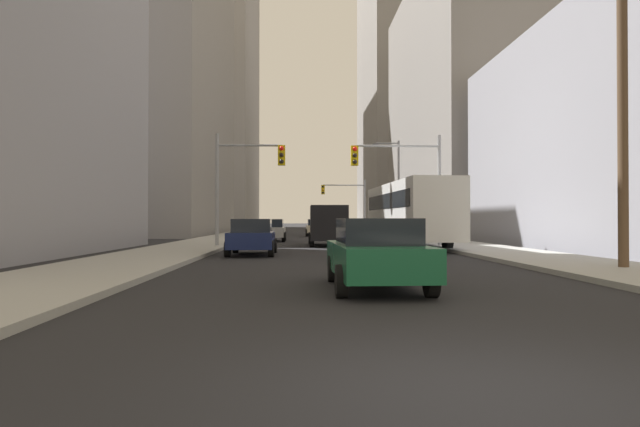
# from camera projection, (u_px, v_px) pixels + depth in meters

# --- Properties ---
(ground_plane) EXTENTS (400.00, 400.00, 0.00)m
(ground_plane) POSITION_uv_depth(u_px,v_px,m) (487.00, 397.00, 4.50)
(ground_plane) COLOR black
(sidewalk_left) EXTENTS (3.90, 160.00, 0.15)m
(sidewalk_left) POSITION_uv_depth(u_px,v_px,m) (243.00, 233.00, 54.18)
(sidewalk_left) COLOR #9E9E99
(sidewalk_left) RESTS_ON ground
(sidewalk_right) EXTENTS (3.90, 160.00, 0.15)m
(sidewalk_right) POSITION_uv_depth(u_px,v_px,m) (385.00, 233.00, 54.74)
(sidewalk_right) COLOR #9E9E99
(sidewalk_right) RESTS_ON ground
(city_bus) EXTENTS (2.95, 11.59, 3.40)m
(city_bus) POSITION_uv_depth(u_px,v_px,m) (409.00, 211.00, 28.66)
(city_bus) COLOR silver
(city_bus) RESTS_ON ground
(cargo_van_black) EXTENTS (2.16, 5.24, 2.26)m
(cargo_van_black) POSITION_uv_depth(u_px,v_px,m) (328.00, 223.00, 30.59)
(cargo_van_black) COLOR black
(cargo_van_black) RESTS_ON ground
(sedan_green) EXTENTS (1.95, 4.25, 1.52)m
(sedan_green) POSITION_uv_depth(u_px,v_px,m) (377.00, 253.00, 11.53)
(sedan_green) COLOR #195938
(sedan_green) RESTS_ON ground
(sedan_navy) EXTENTS (1.95, 4.23, 1.52)m
(sedan_navy) POSITION_uv_depth(u_px,v_px,m) (252.00, 237.00, 22.58)
(sedan_navy) COLOR #141E4C
(sedan_navy) RESTS_ON ground
(sedan_silver) EXTENTS (1.95, 4.22, 1.52)m
(sedan_silver) POSITION_uv_depth(u_px,v_px,m) (271.00, 230.00, 36.57)
(sedan_silver) COLOR #B7BABF
(sedan_silver) RESTS_ON ground
(sedan_beige) EXTENTS (1.95, 4.23, 1.52)m
(sedan_beige) POSITION_uv_depth(u_px,v_px,m) (317.00, 228.00, 48.15)
(sedan_beige) COLOR #C6B793
(sedan_beige) RESTS_ON ground
(traffic_signal_near_left) EXTENTS (3.65, 0.44, 6.00)m
(traffic_signal_near_left) POSITION_uv_depth(u_px,v_px,m) (247.00, 171.00, 28.05)
(traffic_signal_near_left) COLOR gray
(traffic_signal_near_left) RESTS_ON ground
(traffic_signal_near_right) EXTENTS (4.81, 0.44, 6.00)m
(traffic_signal_near_right) POSITION_uv_depth(u_px,v_px,m) (400.00, 171.00, 28.37)
(traffic_signal_near_right) COLOR gray
(traffic_signal_near_right) RESTS_ON ground
(traffic_signal_far_right) EXTENTS (5.05, 0.44, 6.00)m
(traffic_signal_far_right) POSITION_uv_depth(u_px,v_px,m) (346.00, 197.00, 60.60)
(traffic_signal_far_right) COLOR gray
(traffic_signal_far_right) RESTS_ON ground
(utility_pole_right) EXTENTS (2.20, 0.28, 10.17)m
(utility_pole_right) POSITION_uv_depth(u_px,v_px,m) (622.00, 84.00, 15.22)
(utility_pole_right) COLOR brown
(utility_pole_right) RESTS_ON ground
(street_lamp_right) EXTENTS (2.10, 0.32, 7.50)m
(street_lamp_right) POSITION_uv_depth(u_px,v_px,m) (395.00, 180.00, 40.61)
(street_lamp_right) COLOR gray
(street_lamp_right) RESTS_ON ground
(building_left_mid_office) EXTENTS (17.91, 26.65, 29.17)m
(building_left_mid_office) POSITION_uv_depth(u_px,v_px,m) (129.00, 90.00, 54.19)
(building_left_mid_office) COLOR gray
(building_left_mid_office) RESTS_ON ground
(building_left_far_tower) EXTENTS (20.72, 28.56, 47.74)m
(building_left_far_tower) POSITION_uv_depth(u_px,v_px,m) (195.00, 94.00, 95.23)
(building_left_far_tower) COLOR gray
(building_left_far_tower) RESTS_ON ground
(building_right_mid_block) EXTENTS (22.51, 27.70, 25.48)m
(building_right_mid_block) POSITION_uv_depth(u_px,v_px,m) (523.00, 108.00, 53.80)
(building_right_mid_block) COLOR gray
(building_right_mid_block) RESTS_ON ground
(building_right_far_highrise) EXTENTS (22.91, 27.84, 57.72)m
(building_right_far_highrise) POSITION_uv_depth(u_px,v_px,m) (429.00, 66.00, 95.38)
(building_right_far_highrise) COLOR gray
(building_right_far_highrise) RESTS_ON ground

